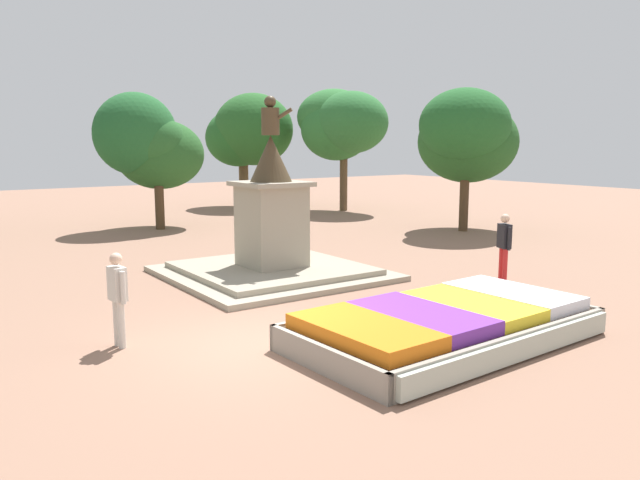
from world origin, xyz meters
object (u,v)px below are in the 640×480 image
at_px(flower_planter, 447,325).
at_px(statue_monument, 272,239).
at_px(pedestrian_with_handbag, 118,293).
at_px(pedestrian_near_planter, 504,243).

relative_size(flower_planter, statue_monument, 1.10).
height_order(statue_monument, pedestrian_with_handbag, statue_monument).
bearing_deg(statue_monument, pedestrian_with_handbag, -145.64).
relative_size(pedestrian_with_handbag, pedestrian_near_planter, 0.96).
distance_m(statue_monument, pedestrian_near_planter, 6.08).
bearing_deg(pedestrian_near_planter, flower_planter, -151.21).
bearing_deg(flower_planter, pedestrian_near_planter, 28.79).
bearing_deg(flower_planter, statue_monument, 87.91).
bearing_deg(pedestrian_near_planter, pedestrian_with_handbag, 177.32).
height_order(flower_planter, pedestrian_near_planter, pedestrian_near_planter).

